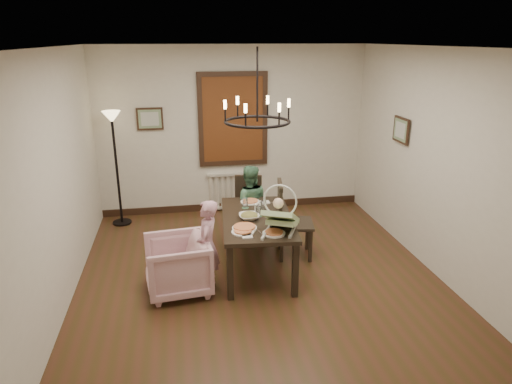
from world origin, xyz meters
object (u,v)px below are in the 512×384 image
object	(u,v)px
seated_man	(249,211)
chair_far	(248,208)
chair_right	(295,219)
drinking_glass	(258,211)
floor_lamp	(117,171)
baby_bouncer	(281,215)
armchair	(178,265)
dining_table	(257,223)
elderly_woman	(208,253)

from	to	relation	value
seated_man	chair_far	bearing A→B (deg)	-86.45
chair_right	drinking_glass	bearing A→B (deg)	125.32
chair_right	floor_lamp	distance (m)	3.00
chair_far	chair_right	xyz separation A→B (m)	(0.54, -0.74, 0.08)
chair_right	baby_bouncer	xyz separation A→B (m)	(-0.38, -0.75, 0.38)
chair_right	armchair	xyz separation A→B (m)	(-1.61, -0.67, -0.20)
chair_right	drinking_glass	world-z (taller)	chair_right
chair_right	armchair	world-z (taller)	chair_right
dining_table	elderly_woman	xyz separation A→B (m)	(-0.67, -0.40, -0.18)
elderly_woman	drinking_glass	size ratio (longest dim) A/B	6.71
chair_far	elderly_woman	distance (m)	1.59
elderly_woman	seated_man	xyz separation A→B (m)	(0.70, 1.24, 0.02)
elderly_woman	floor_lamp	distance (m)	2.65
armchair	elderly_woman	distance (m)	0.38
chair_far	armchair	xyz separation A→B (m)	(-1.07, -1.42, -0.12)
elderly_woman	floor_lamp	size ratio (longest dim) A/B	0.52
armchair	floor_lamp	size ratio (longest dim) A/B	0.42
seated_man	baby_bouncer	distance (m)	1.39
baby_bouncer	drinking_glass	distance (m)	0.53
chair_far	drinking_glass	world-z (taller)	chair_far
elderly_woman	chair_far	bearing A→B (deg)	167.26
dining_table	floor_lamp	size ratio (longest dim) A/B	0.90
chair_right	floor_lamp	bearing A→B (deg)	66.62
baby_bouncer	floor_lamp	distance (m)	3.18
dining_table	drinking_glass	world-z (taller)	drinking_glass
chair_right	armchair	bearing A→B (deg)	122.27
dining_table	elderly_woman	distance (m)	0.80
seated_man	floor_lamp	size ratio (longest dim) A/B	0.54
baby_bouncer	floor_lamp	size ratio (longest dim) A/B	0.33
baby_bouncer	drinking_glass	size ratio (longest dim) A/B	4.21
elderly_woman	seated_man	bearing A→B (deg)	164.34
chair_far	chair_right	world-z (taller)	chair_right
dining_table	floor_lamp	distance (m)	2.71
dining_table	chair_right	world-z (taller)	chair_right
elderly_woman	baby_bouncer	xyz separation A→B (m)	(0.87, -0.07, 0.45)
armchair	baby_bouncer	size ratio (longest dim) A/B	1.28
dining_table	seated_man	world-z (taller)	seated_man
chair_far	drinking_glass	xyz separation A→B (m)	(-0.02, -1.02, 0.34)
chair_right	baby_bouncer	distance (m)	0.92
armchair	drinking_glass	bearing A→B (deg)	104.99
elderly_woman	drinking_glass	bearing A→B (deg)	134.64
chair_far	drinking_glass	bearing A→B (deg)	-79.73
armchair	seated_man	world-z (taller)	seated_man
armchair	seated_man	bearing A→B (deg)	133.37
baby_bouncer	drinking_glass	world-z (taller)	baby_bouncer
armchair	seated_man	distance (m)	1.63
armchair	elderly_woman	world-z (taller)	elderly_woman
elderly_woman	floor_lamp	bearing A→B (deg)	-137.87
armchair	chair_right	bearing A→B (deg)	106.69
drinking_glass	baby_bouncer	bearing A→B (deg)	-69.22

